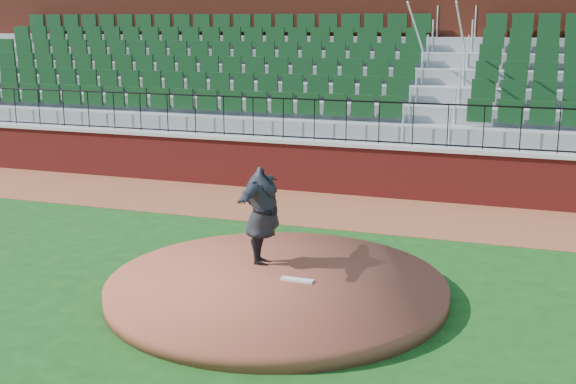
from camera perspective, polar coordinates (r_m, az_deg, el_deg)
The scene contains 10 objects.
ground at distance 11.72m, azimuth -2.42°, elevation -7.80°, with size 90.00×90.00×0.00m, color #123F12.
warning_track at distance 16.62m, azimuth 4.40°, elevation -1.42°, with size 34.00×3.20×0.01m, color brown.
field_wall at distance 18.00m, azimuth 5.73°, elevation 1.64°, with size 34.00×0.35×1.20m, color maroon.
wall_cap at distance 17.88m, azimuth 5.78°, elevation 3.68°, with size 34.00×0.45×0.10m, color #B7B7B7.
wall_railing at distance 17.80m, azimuth 5.82°, elevation 5.43°, with size 34.00×0.05×1.00m, color black, non-canonical shape.
seating_stands at distance 20.38m, azimuth 7.64°, elevation 7.79°, with size 34.00×5.10×4.60m, color gray, non-canonical shape.
concourse_wall at distance 23.09m, azimuth 9.09°, elevation 9.50°, with size 34.00×0.50×5.50m, color maroon.
pitchers_mound at distance 11.55m, azimuth -0.89°, elevation -7.45°, with size 5.31×5.31×0.25m, color brown.
pitching_rubber at distance 11.47m, azimuth 0.71°, elevation -6.85°, with size 0.52×0.13×0.03m, color silver.
pitcher at distance 12.04m, azimuth -2.01°, elevation -1.85°, with size 2.02×0.55×1.64m, color black.
Camera 1 is at (4.03, -10.16, 4.22)m, focal length 45.72 mm.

